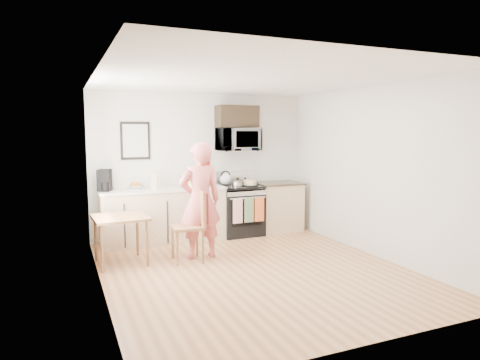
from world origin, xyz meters
name	(u,v)px	position (x,y,z in m)	size (l,w,h in m)	color
floor	(254,270)	(0.00, 0.00, 0.00)	(4.60, 4.60, 0.00)	#9B623C
back_wall	(202,165)	(0.00, 2.30, 1.30)	(4.00, 0.04, 2.60)	beige
front_wall	(368,203)	(0.00, -2.30, 1.30)	(4.00, 0.04, 2.60)	beige
left_wall	(99,184)	(-2.00, 0.00, 1.30)	(0.04, 4.60, 2.60)	beige
right_wall	(373,171)	(2.00, 0.00, 1.30)	(0.04, 4.60, 2.60)	beige
ceiling	(255,79)	(0.00, 0.00, 2.60)	(4.00, 4.60, 0.04)	white
window	(96,158)	(-1.96, 0.80, 1.55)	(0.06, 1.40, 1.50)	white
cabinet_left	(164,216)	(-0.80, 2.00, 0.45)	(2.10, 0.60, 0.90)	tan
countertop_left	(163,189)	(-0.80, 2.00, 0.92)	(2.14, 0.64, 0.04)	#EFE3CD
cabinet_right	(278,207)	(1.43, 2.00, 0.45)	(0.84, 0.60, 0.90)	tan
countertop_right	(278,183)	(1.43, 2.00, 0.92)	(0.88, 0.64, 0.04)	black
range	(240,211)	(0.63, 1.98, 0.44)	(0.76, 0.70, 1.16)	black
microwave	(238,140)	(0.63, 2.08, 1.76)	(0.76, 0.51, 0.42)	silver
upper_cabinet	(237,117)	(0.63, 2.12, 2.18)	(0.76, 0.35, 0.40)	black
wall_art	(135,141)	(-1.20, 2.28, 1.75)	(0.50, 0.04, 0.65)	black
wall_trivet	(205,165)	(0.05, 2.28, 1.30)	(0.20, 0.02, 0.20)	#A61D0E
person	(200,201)	(-0.50, 0.85, 0.88)	(0.64, 0.42, 1.76)	#C53736
dining_table	(120,222)	(-1.65, 1.03, 0.62)	(0.74, 0.74, 0.70)	brown
chair	(197,215)	(-0.58, 0.75, 0.68)	(0.52, 0.47, 1.05)	brown
knife_block	(209,179)	(0.07, 2.09, 1.05)	(0.10, 0.14, 0.23)	brown
utensil_crock	(185,177)	(-0.34, 2.22, 1.09)	(0.12, 0.12, 0.37)	#A61D0E
fruit_bowl	(136,186)	(-1.23, 2.16, 0.98)	(0.28, 0.28, 0.11)	silver
milk_carton	(154,181)	(-0.95, 1.99, 1.08)	(0.10, 0.10, 0.27)	tan
coffee_maker	(105,181)	(-1.75, 2.05, 1.11)	(0.27, 0.32, 0.35)	black
bread_bag	(198,184)	(-0.22, 1.86, 1.00)	(0.31, 0.15, 0.11)	#DBBD73
cake	(250,183)	(0.78, 1.87, 0.97)	(0.30, 0.30, 0.10)	black
kettle	(225,179)	(0.39, 2.09, 1.04)	(0.21, 0.21, 0.27)	silver
pot	(238,184)	(0.53, 1.86, 0.97)	(0.18, 0.30, 0.09)	silver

